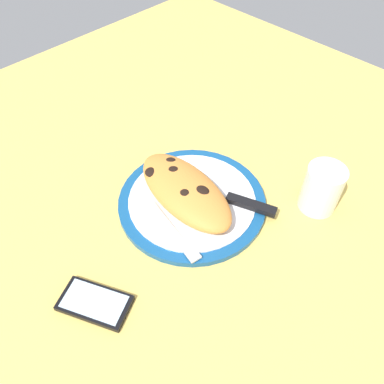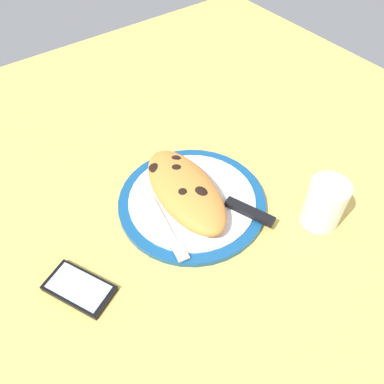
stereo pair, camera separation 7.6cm
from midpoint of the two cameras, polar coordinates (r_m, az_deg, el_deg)
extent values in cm
cube|color=#DBB756|center=(80.26, -2.72, -2.55)|extent=(150.00, 150.00, 3.00)
cylinder|color=navy|center=(78.62, -2.78, -1.57)|extent=(29.67, 29.67, 1.27)
cylinder|color=white|center=(78.02, -2.80, -1.20)|extent=(25.49, 25.49, 0.30)
ellipsoid|color=orange|center=(76.15, -3.88, 0.04)|extent=(25.78, 14.44, 4.83)
ellipsoid|color=black|center=(79.82, -5.91, 4.33)|extent=(2.99, 2.99, 0.80)
ellipsoid|color=black|center=(78.58, -8.74, 2.75)|extent=(3.68, 3.66, 0.94)
ellipsoid|color=black|center=(73.18, -3.95, -0.26)|extent=(3.02, 2.90, 0.88)
ellipsoid|color=black|center=(73.28, -1.70, -0.09)|extent=(3.68, 3.31, 1.08)
ellipsoid|color=black|center=(77.40, -5.54, 2.99)|extent=(3.15, 2.99, 0.91)
cube|color=silver|center=(74.36, -6.59, -4.59)|extent=(11.99, 3.33, 0.40)
cube|color=silver|center=(70.18, -3.36, -8.98)|extent=(4.36, 2.97, 0.40)
cube|color=silver|center=(79.46, -2.19, 0.41)|extent=(13.14, 6.30, 0.40)
cube|color=black|center=(76.40, 5.82, -2.04)|extent=(10.16, 5.48, 1.20)
cube|color=black|center=(69.69, -17.22, -15.47)|extent=(13.23, 10.71, 1.00)
cube|color=silver|center=(69.18, -17.33, -15.26)|extent=(11.56, 9.25, 0.16)
cylinder|color=silver|center=(78.01, 15.85, 0.34)|extent=(7.42, 7.42, 9.91)
cylinder|color=silver|center=(80.01, 15.44, -0.98)|extent=(6.82, 6.82, 3.99)
camera|label=1|loc=(0.04, -92.87, -3.24)|focal=36.46mm
camera|label=2|loc=(0.04, 87.13, 3.24)|focal=36.46mm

